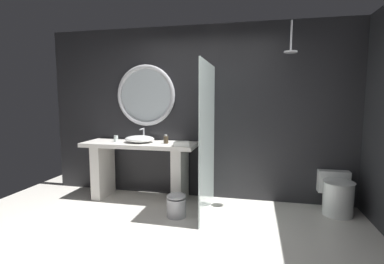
{
  "coord_description": "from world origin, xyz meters",
  "views": [
    {
      "loc": [
        0.87,
        -2.41,
        1.52
      ],
      "look_at": [
        0.17,
        0.74,
        1.14
      ],
      "focal_mm": 26.75,
      "sensor_mm": 36.0,
      "label": 1
    }
  ],
  "objects": [
    {
      "name": "ground_plane",
      "position": [
        0.0,
        0.0,
        0.0
      ],
      "size": [
        5.76,
        5.76,
        0.0
      ],
      "primitive_type": "plane",
      "color": "silver"
    },
    {
      "name": "back_wall_panel",
      "position": [
        0.0,
        1.9,
        1.3
      ],
      "size": [
        4.8,
        0.1,
        2.6
      ],
      "primitive_type": "cube",
      "color": "#232326",
      "rests_on": "ground_plane"
    },
    {
      "name": "vanity_counter",
      "position": [
        -0.8,
        1.54,
        0.55
      ],
      "size": [
        1.7,
        0.58,
        0.87
      ],
      "color": "silver",
      "rests_on": "ground_plane"
    },
    {
      "name": "vessel_sink",
      "position": [
        -0.8,
        1.53,
        0.92
      ],
      "size": [
        0.44,
        0.36,
        0.2
      ],
      "color": "white",
      "rests_on": "vanity_counter"
    },
    {
      "name": "tumbler_cup",
      "position": [
        -1.17,
        1.51,
        0.92
      ],
      "size": [
        0.07,
        0.07,
        0.1
      ],
      "primitive_type": "cylinder",
      "color": "silver",
      "rests_on": "vanity_counter"
    },
    {
      "name": "soap_dispenser",
      "position": [
        -0.39,
        1.53,
        0.93
      ],
      "size": [
        0.07,
        0.07,
        0.13
      ],
      "color": "#3D3323",
      "rests_on": "vanity_counter"
    },
    {
      "name": "round_wall_mirror",
      "position": [
        -0.8,
        1.81,
        1.57
      ],
      "size": [
        0.95,
        0.07,
        0.95
      ],
      "color": "#B7B7BC"
    },
    {
      "name": "shower_glass_panel",
      "position": [
        0.26,
        1.28,
        0.99
      ],
      "size": [
        0.02,
        1.15,
        1.98
      ],
      "primitive_type": "cube",
      "color": "silver",
      "rests_on": "ground_plane"
    },
    {
      "name": "rain_shower_head",
      "position": [
        1.29,
        1.5,
        2.17
      ],
      "size": [
        0.17,
        0.17,
        0.4
      ],
      "color": "#B7B7BC"
    },
    {
      "name": "toilet",
      "position": [
        1.96,
        1.58,
        0.26
      ],
      "size": [
        0.41,
        0.55,
        0.53
      ],
      "color": "white",
      "rests_on": "ground_plane"
    },
    {
      "name": "waste_bin",
      "position": [
        -0.09,
        1.01,
        0.16
      ],
      "size": [
        0.25,
        0.25,
        0.31
      ],
      "color": "#B7B7BC",
      "rests_on": "ground_plane"
    },
    {
      "name": "folded_hand_towel",
      "position": [
        -0.12,
        1.35,
        0.9
      ],
      "size": [
        0.25,
        0.2,
        0.06
      ],
      "primitive_type": "cube",
      "rotation": [
        0.0,
        0.0,
        0.28
      ],
      "color": "white",
      "rests_on": "vanity_counter"
    }
  ]
}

